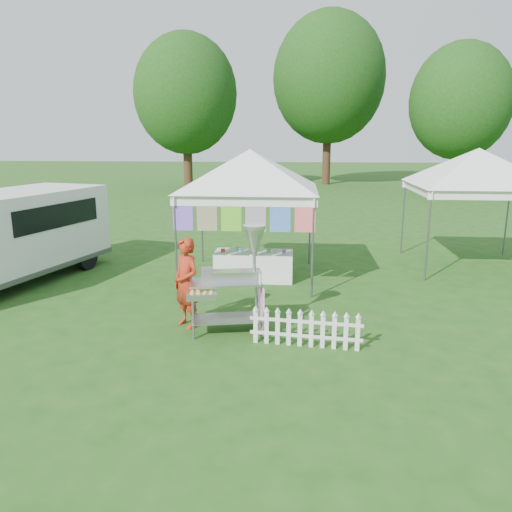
{
  "coord_description": "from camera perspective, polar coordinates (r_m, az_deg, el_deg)",
  "views": [
    {
      "loc": [
        1.12,
        -7.9,
        3.26
      ],
      "look_at": [
        0.34,
        1.1,
        1.1
      ],
      "focal_mm": 35.0,
      "sensor_mm": 36.0,
      "label": 1
    }
  ],
  "objects": [
    {
      "name": "vendor",
      "position": [
        8.74,
        -7.98,
        -3.07
      ],
      "size": [
        0.69,
        0.67,
        1.59
      ],
      "primitive_type": "imported",
      "rotation": [
        0.0,
        0.0,
        -0.74
      ],
      "color": "#A02813",
      "rests_on": "ground"
    },
    {
      "name": "tree_mid",
      "position": [
        36.16,
        8.35,
        19.47
      ],
      "size": [
        7.6,
        7.6,
        11.52
      ],
      "color": "#352313",
      "rests_on": "ground"
    },
    {
      "name": "picket_fence",
      "position": [
        8.02,
        5.69,
        -8.38
      ],
      "size": [
        1.79,
        0.24,
        0.56
      ],
      "rotation": [
        0.0,
        0.0,
        -0.12
      ],
      "color": "silver",
      "rests_on": "ground"
    },
    {
      "name": "canopy_right",
      "position": [
        13.63,
        24.16,
        11.17
      ],
      "size": [
        4.24,
        4.24,
        3.45
      ],
      "color": "#59595E",
      "rests_on": "ground"
    },
    {
      "name": "cargo_van",
      "position": [
        12.64,
        -26.2,
        2.24
      ],
      "size": [
        3.15,
        5.28,
        2.05
      ],
      "rotation": [
        0.0,
        0.0,
        -0.25
      ],
      "color": "silver",
      "rests_on": "ground"
    },
    {
      "name": "canopy_main",
      "position": [
        11.45,
        -0.7,
        12.08
      ],
      "size": [
        4.24,
        4.24,
        3.45
      ],
      "color": "#59595E",
      "rests_on": "ground"
    },
    {
      "name": "ground",
      "position": [
        8.62,
        -2.93,
        -8.8
      ],
      "size": [
        120.0,
        120.0,
        0.0
      ],
      "primitive_type": "plane",
      "color": "#1D4C15",
      "rests_on": "ground"
    },
    {
      "name": "donut_cart",
      "position": [
        8.33,
        -2.21,
        -1.71
      ],
      "size": [
        1.35,
        1.13,
        1.84
      ],
      "rotation": [
        0.0,
        0.0,
        0.2
      ],
      "color": "gray",
      "rests_on": "ground"
    },
    {
      "name": "tree_right",
      "position": [
        31.25,
        22.32,
        16.01
      ],
      "size": [
        5.6,
        5.6,
        8.42
      ],
      "color": "#352313",
      "rests_on": "ground"
    },
    {
      "name": "display_table",
      "position": [
        11.6,
        -0.25,
        -1.12
      ],
      "size": [
        1.8,
        0.7,
        0.68
      ],
      "primitive_type": "cube",
      "color": "white",
      "rests_on": "ground"
    },
    {
      "name": "tree_left",
      "position": [
        32.79,
        -8.03,
        17.83
      ],
      "size": [
        6.4,
        6.4,
        9.53
      ],
      "color": "#352313",
      "rests_on": "ground"
    }
  ]
}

